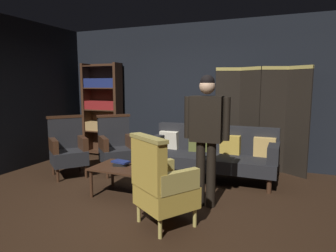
{
  "coord_description": "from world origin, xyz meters",
  "views": [
    {
      "loc": [
        1.71,
        -3.37,
        1.57
      ],
      "look_at": [
        0.0,
        0.8,
        0.95
      ],
      "focal_mm": 31.64,
      "sensor_mm": 36.0,
      "label": 1
    }
  ],
  "objects_px": {
    "folding_screen": "(260,118)",
    "book_navy_cloth": "(121,162)",
    "velvet_couch": "(213,152)",
    "coffee_table": "(129,170)",
    "armchair_gilt_accent": "(161,184)",
    "armchair_wing_right": "(116,146)",
    "book_black_cloth": "(121,164)",
    "armchair_wing_left": "(68,148)",
    "bookshelf": "(103,108)",
    "standing_figure": "(206,129)"
  },
  "relations": [
    {
      "from": "armchair_wing_right",
      "to": "book_black_cloth",
      "type": "xyz_separation_m",
      "value": [
        0.63,
        -0.87,
        -0.05
      ]
    },
    {
      "from": "armchair_wing_right",
      "to": "armchair_gilt_accent",
      "type": "bearing_deg",
      "value": -45.11
    },
    {
      "from": "velvet_couch",
      "to": "armchair_wing_left",
      "type": "distance_m",
      "value": 2.51
    },
    {
      "from": "armchair_wing_right",
      "to": "standing_figure",
      "type": "distance_m",
      "value": 2.14
    },
    {
      "from": "velvet_couch",
      "to": "armchair_wing_right",
      "type": "relative_size",
      "value": 2.04
    },
    {
      "from": "bookshelf",
      "to": "book_black_cloth",
      "type": "distance_m",
      "value": 2.64
    },
    {
      "from": "armchair_wing_left",
      "to": "book_navy_cloth",
      "type": "distance_m",
      "value": 1.37
    },
    {
      "from": "book_black_cloth",
      "to": "velvet_couch",
      "type": "bearing_deg",
      "value": 49.21
    },
    {
      "from": "armchair_wing_right",
      "to": "book_navy_cloth",
      "type": "bearing_deg",
      "value": -54.29
    },
    {
      "from": "armchair_wing_right",
      "to": "coffee_table",
      "type": "bearing_deg",
      "value": -49.55
    },
    {
      "from": "folding_screen",
      "to": "armchair_wing_right",
      "type": "bearing_deg",
      "value": -155.78
    },
    {
      "from": "bookshelf",
      "to": "armchair_gilt_accent",
      "type": "height_order",
      "value": "bookshelf"
    },
    {
      "from": "folding_screen",
      "to": "bookshelf",
      "type": "xyz_separation_m",
      "value": [
        -3.39,
        0.02,
        0.09
      ]
    },
    {
      "from": "velvet_couch",
      "to": "book_black_cloth",
      "type": "relative_size",
      "value": 11.14
    },
    {
      "from": "coffee_table",
      "to": "book_navy_cloth",
      "type": "distance_m",
      "value": 0.18
    },
    {
      "from": "folding_screen",
      "to": "bookshelf",
      "type": "distance_m",
      "value": 3.39
    },
    {
      "from": "armchair_gilt_accent",
      "to": "armchair_wing_left",
      "type": "height_order",
      "value": "same"
    },
    {
      "from": "bookshelf",
      "to": "armchair_wing_left",
      "type": "distance_m",
      "value": 1.7
    },
    {
      "from": "bookshelf",
      "to": "armchair_wing_left",
      "type": "bearing_deg",
      "value": -78.05
    },
    {
      "from": "folding_screen",
      "to": "armchair_gilt_accent",
      "type": "distance_m",
      "value": 2.81
    },
    {
      "from": "folding_screen",
      "to": "armchair_wing_left",
      "type": "distance_m",
      "value": 3.46
    },
    {
      "from": "armchair_wing_left",
      "to": "book_navy_cloth",
      "type": "xyz_separation_m",
      "value": [
        1.31,
        -0.4,
        -0.02
      ]
    },
    {
      "from": "folding_screen",
      "to": "armchair_gilt_accent",
      "type": "height_order",
      "value": "folding_screen"
    },
    {
      "from": "velvet_couch",
      "to": "coffee_table",
      "type": "height_order",
      "value": "velvet_couch"
    },
    {
      "from": "folding_screen",
      "to": "velvet_couch",
      "type": "bearing_deg",
      "value": -134.08
    },
    {
      "from": "velvet_couch",
      "to": "coffee_table",
      "type": "relative_size",
      "value": 2.12
    },
    {
      "from": "folding_screen",
      "to": "book_navy_cloth",
      "type": "relative_size",
      "value": 7.41
    },
    {
      "from": "book_navy_cloth",
      "to": "folding_screen",
      "type": "bearing_deg",
      "value": 47.96
    },
    {
      "from": "book_black_cloth",
      "to": "book_navy_cloth",
      "type": "height_order",
      "value": "book_navy_cloth"
    },
    {
      "from": "book_navy_cloth",
      "to": "velvet_couch",
      "type": "bearing_deg",
      "value": 49.21
    },
    {
      "from": "velvet_couch",
      "to": "armchair_gilt_accent",
      "type": "bearing_deg",
      "value": -93.19
    },
    {
      "from": "armchair_wing_right",
      "to": "book_navy_cloth",
      "type": "height_order",
      "value": "armchair_wing_right"
    },
    {
      "from": "bookshelf",
      "to": "coffee_table",
      "type": "distance_m",
      "value": 2.77
    },
    {
      "from": "armchair_gilt_accent",
      "to": "coffee_table",
      "type": "bearing_deg",
      "value": 139.91
    },
    {
      "from": "bookshelf",
      "to": "armchair_wing_left",
      "type": "height_order",
      "value": "bookshelf"
    },
    {
      "from": "armchair_gilt_accent",
      "to": "book_navy_cloth",
      "type": "distance_m",
      "value": 1.18
    },
    {
      "from": "bookshelf",
      "to": "velvet_couch",
      "type": "height_order",
      "value": "bookshelf"
    },
    {
      "from": "armchair_gilt_accent",
      "to": "book_black_cloth",
      "type": "distance_m",
      "value": 1.19
    },
    {
      "from": "folding_screen",
      "to": "bookshelf",
      "type": "bearing_deg",
      "value": 179.63
    },
    {
      "from": "coffee_table",
      "to": "armchair_wing_left",
      "type": "relative_size",
      "value": 0.96
    },
    {
      "from": "folding_screen",
      "to": "book_navy_cloth",
      "type": "height_order",
      "value": "folding_screen"
    },
    {
      "from": "coffee_table",
      "to": "book_black_cloth",
      "type": "distance_m",
      "value": 0.16
    },
    {
      "from": "coffee_table",
      "to": "book_navy_cloth",
      "type": "xyz_separation_m",
      "value": [
        -0.14,
        0.03,
        0.1
      ]
    },
    {
      "from": "velvet_couch",
      "to": "armchair_gilt_accent",
      "type": "height_order",
      "value": "armchair_gilt_accent"
    },
    {
      "from": "armchair_gilt_accent",
      "to": "book_black_cloth",
      "type": "xyz_separation_m",
      "value": [
        -0.95,
        0.71,
        -0.05
      ]
    },
    {
      "from": "armchair_wing_left",
      "to": "armchair_wing_right",
      "type": "relative_size",
      "value": 1.0
    },
    {
      "from": "armchair_wing_left",
      "to": "book_black_cloth",
      "type": "xyz_separation_m",
      "value": [
        1.31,
        -0.4,
        -0.05
      ]
    },
    {
      "from": "velvet_couch",
      "to": "armchair_wing_left",
      "type": "height_order",
      "value": "armchair_wing_left"
    },
    {
      "from": "armchair_wing_left",
      "to": "armchair_gilt_accent",
      "type": "bearing_deg",
      "value": -26.21
    },
    {
      "from": "armchair_wing_right",
      "to": "book_black_cloth",
      "type": "relative_size",
      "value": 5.46
    }
  ]
}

